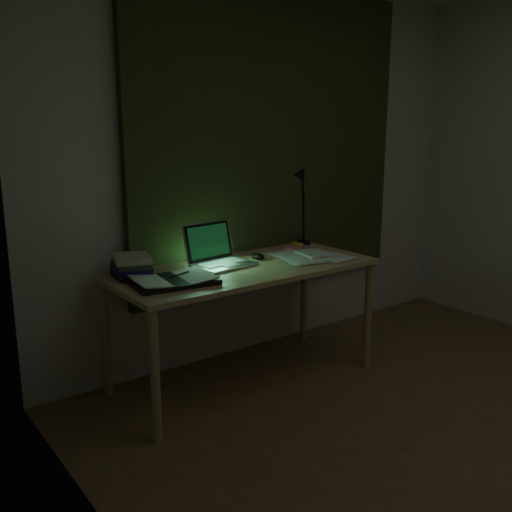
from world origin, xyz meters
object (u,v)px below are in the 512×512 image
at_px(laptop, 224,246).
at_px(open_textbook, 173,280).
at_px(book_stack, 132,266).
at_px(desk_lamp, 304,207).
at_px(desk, 244,325).
at_px(loose_papers, 304,254).

distance_m(laptop, open_textbook, 0.46).
relative_size(book_stack, desk_lamp, 0.44).
height_order(desk, desk_lamp, desk_lamp).
height_order(open_textbook, loose_papers, open_textbook).
xyz_separation_m(open_textbook, loose_papers, (0.99, 0.06, -0.01)).
distance_m(laptop, book_stack, 0.55).
xyz_separation_m(open_textbook, desk_lamp, (1.24, 0.35, 0.24)).
relative_size(laptop, loose_papers, 1.07).
relative_size(desk, book_stack, 7.02).
bearing_deg(open_textbook, desk_lamp, 22.69).
xyz_separation_m(desk, book_stack, (-0.63, 0.19, 0.43)).
relative_size(laptop, book_stack, 1.71).
height_order(book_stack, loose_papers, book_stack).
bearing_deg(book_stack, laptop, -11.71).
xyz_separation_m(laptop, loose_papers, (0.56, -0.09, -0.12)).
bearing_deg(desk_lamp, laptop, -177.11).
height_order(desk, book_stack, book_stack).
height_order(desk, loose_papers, loose_papers).
bearing_deg(desk, open_textbook, -172.38).
bearing_deg(desk_lamp, book_stack, 172.76).
bearing_deg(loose_papers, desk_lamp, 49.15).
bearing_deg(desk, desk_lamp, 21.25).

